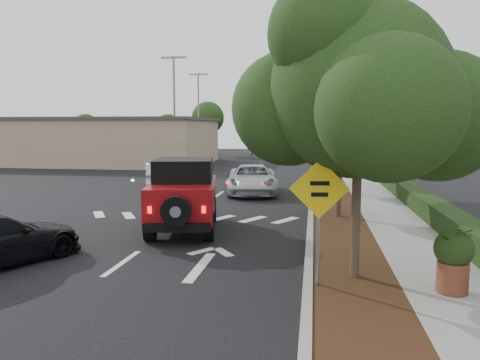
# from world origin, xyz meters

# --- Properties ---
(ground) EXTENTS (120.00, 120.00, 0.00)m
(ground) POSITION_xyz_m (0.00, 0.00, 0.00)
(ground) COLOR black
(ground) RESTS_ON ground
(curb) EXTENTS (0.20, 70.00, 0.15)m
(curb) POSITION_xyz_m (4.60, 12.00, 0.07)
(curb) COLOR #9E9B93
(curb) RESTS_ON ground
(planting_strip) EXTENTS (1.80, 70.00, 0.12)m
(planting_strip) POSITION_xyz_m (5.60, 12.00, 0.06)
(planting_strip) COLOR black
(planting_strip) RESTS_ON ground
(sidewalk) EXTENTS (2.00, 70.00, 0.12)m
(sidewalk) POSITION_xyz_m (7.50, 12.00, 0.06)
(sidewalk) COLOR gray
(sidewalk) RESTS_ON ground
(hedge) EXTENTS (0.80, 70.00, 0.80)m
(hedge) POSITION_xyz_m (8.90, 12.00, 0.40)
(hedge) COLOR black
(hedge) RESTS_ON ground
(commercial_building) EXTENTS (22.00, 12.00, 4.00)m
(commercial_building) POSITION_xyz_m (-16.00, 30.00, 2.00)
(commercial_building) COLOR gray
(commercial_building) RESTS_ON ground
(transmission_tower) EXTENTS (7.00, 4.00, 28.00)m
(transmission_tower) POSITION_xyz_m (6.00, 48.00, 0.00)
(transmission_tower) COLOR slate
(transmission_tower) RESTS_ON ground
(street_tree_near) EXTENTS (3.80, 3.80, 5.92)m
(street_tree_near) POSITION_xyz_m (5.60, -0.50, 0.00)
(street_tree_near) COLOR black
(street_tree_near) RESTS_ON ground
(street_tree_mid) EXTENTS (3.20, 3.20, 5.32)m
(street_tree_mid) POSITION_xyz_m (5.60, 6.50, 0.00)
(street_tree_mid) COLOR black
(street_tree_mid) RESTS_ON ground
(street_tree_far) EXTENTS (3.40, 3.40, 5.62)m
(street_tree_far) POSITION_xyz_m (5.60, 13.00, 0.00)
(street_tree_far) COLOR black
(street_tree_far) RESTS_ON ground
(light_pole_a) EXTENTS (2.00, 0.22, 9.00)m
(light_pole_a) POSITION_xyz_m (-6.50, 26.00, 0.00)
(light_pole_a) COLOR slate
(light_pole_a) RESTS_ON ground
(light_pole_b) EXTENTS (2.00, 0.22, 9.00)m
(light_pole_b) POSITION_xyz_m (-7.50, 38.00, 0.00)
(light_pole_b) COLOR slate
(light_pole_b) RESTS_ON ground
(red_jeep) EXTENTS (2.72, 4.73, 2.32)m
(red_jeep) POSITION_xyz_m (0.46, 4.07, 1.18)
(red_jeep) COLOR black
(red_jeep) RESTS_ON ground
(silver_suv_ahead) EXTENTS (3.11, 5.52, 1.46)m
(silver_suv_ahead) POSITION_xyz_m (1.60, 12.66, 0.73)
(silver_suv_ahead) COLOR #B8BCC1
(silver_suv_ahead) RESTS_ON ground
(silver_sedan_oncoming) EXTENTS (2.79, 4.44, 1.38)m
(silver_sedan_oncoming) POSITION_xyz_m (-3.80, 14.14, 0.69)
(silver_sedan_oncoming) COLOR #AFB1B7
(silver_sedan_oncoming) RESTS_ON ground
(parked_suv) EXTENTS (5.00, 3.15, 1.59)m
(parked_suv) POSITION_xyz_m (-9.43, 25.70, 0.79)
(parked_suv) COLOR #ACAFB4
(parked_suv) RESTS_ON ground
(speed_hump_sign) EXTENTS (1.22, 0.16, 2.61)m
(speed_hump_sign) POSITION_xyz_m (4.80, -1.20, 1.81)
(speed_hump_sign) COLOR slate
(speed_hump_sign) RESTS_ON ground
(terracotta_planter) EXTENTS (0.76, 0.76, 1.32)m
(terracotta_planter) POSITION_xyz_m (7.43, -1.23, 0.89)
(terracotta_planter) COLOR brown
(terracotta_planter) RESTS_ON ground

